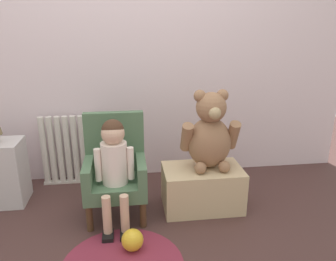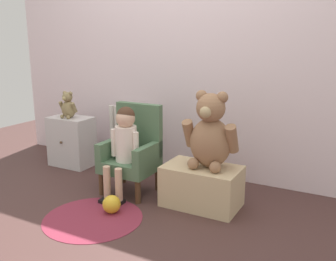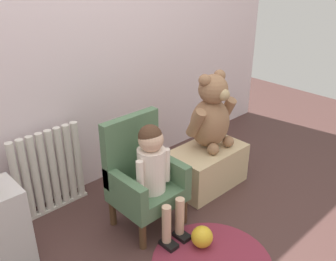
{
  "view_description": "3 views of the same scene",
  "coord_description": "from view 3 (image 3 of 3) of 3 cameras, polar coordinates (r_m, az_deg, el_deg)",
  "views": [
    {
      "loc": [
        -0.02,
        -1.61,
        1.29
      ],
      "look_at": [
        0.26,
        0.52,
        0.58
      ],
      "focal_mm": 35.0,
      "sensor_mm": 36.0,
      "label": 1
    },
    {
      "loc": [
        1.52,
        -1.95,
        1.22
      ],
      "look_at": [
        0.22,
        0.46,
        0.55
      ],
      "focal_mm": 40.0,
      "sensor_mm": 36.0,
      "label": 2
    },
    {
      "loc": [
        -1.36,
        -1.08,
        1.6
      ],
      "look_at": [
        0.15,
        0.52,
        0.55
      ],
      "focal_mm": 40.0,
      "sensor_mm": 36.0,
      "label": 3
    }
  ],
  "objects": [
    {
      "name": "ground_plane",
      "position": [
        2.37,
        6.29,
        -17.27
      ],
      "size": [
        6.0,
        6.0,
        0.0
      ],
      "primitive_type": "plane",
      "color": "#442B28"
    },
    {
      "name": "back_wall",
      "position": [
        2.62,
        -11.86,
        16.18
      ],
      "size": [
        3.8,
        0.05,
        2.4
      ],
      "primitive_type": "cube",
      "color": "silver",
      "rests_on": "ground_plane"
    },
    {
      "name": "radiator",
      "position": [
        2.61,
        -17.66,
        -6.06
      ],
      "size": [
        0.5,
        0.05,
        0.58
      ],
      "color": "silver",
      "rests_on": "ground_plane"
    },
    {
      "name": "child_armchair",
      "position": [
        2.36,
        -3.91,
        -7.02
      ],
      "size": [
        0.41,
        0.37,
        0.71
      ],
      "color": "#4C6C4C",
      "rests_on": "ground_plane"
    },
    {
      "name": "child_figure",
      "position": [
        2.22,
        -2.16,
        -5.33
      ],
      "size": [
        0.25,
        0.35,
        0.72
      ],
      "color": "silver",
      "rests_on": "ground_plane"
    },
    {
      "name": "low_bench",
      "position": [
        2.82,
        5.96,
        -5.51
      ],
      "size": [
        0.56,
        0.35,
        0.31
      ],
      "primitive_type": "cube",
      "color": "#CBB083",
      "rests_on": "ground_plane"
    },
    {
      "name": "large_teddy_bear",
      "position": [
        2.69,
        6.6,
        2.4
      ],
      "size": [
        0.41,
        0.29,
        0.56
      ],
      "color": "#946A4B",
      "rests_on": "low_bench"
    },
    {
      "name": "toy_ball",
      "position": [
        2.33,
        5.21,
        -15.83
      ],
      "size": [
        0.13,
        0.13,
        0.13
      ],
      "primitive_type": "sphere",
      "color": "gold",
      "rests_on": "ground_plane"
    }
  ]
}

